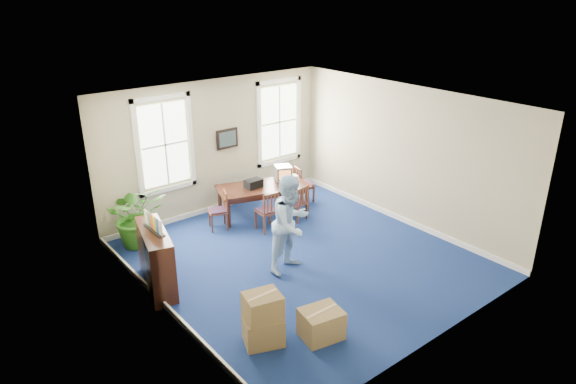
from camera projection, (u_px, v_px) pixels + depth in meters
floor at (302, 258)px, 10.48m from camera, size 6.50×6.50×0.00m
ceiling at (304, 103)px, 9.27m from camera, size 6.50×6.50×0.00m
wall_back at (216, 147)px, 12.22m from camera, size 6.50×0.00×6.50m
wall_front at (446, 249)px, 7.52m from camera, size 6.50×0.00×6.50m
wall_left at (159, 229)px, 8.14m from camera, size 0.00×6.50×6.50m
wall_right at (405, 155)px, 11.60m from camera, size 0.00×6.50×6.50m
baseboard_back at (220, 206)px, 12.79m from camera, size 6.00×0.04×0.12m
baseboard_left at (169, 309)px, 8.74m from camera, size 0.04×6.50×0.12m
baseboard_right at (398, 217)px, 12.17m from camera, size 0.04×6.50×0.12m
window_left at (165, 145)px, 11.35m from camera, size 1.40×0.12×2.20m
window_right at (279, 122)px, 13.19m from camera, size 1.40×0.12×2.20m
wall_picture at (227, 139)px, 12.30m from camera, size 0.58×0.06×0.48m
conference_table at (263, 200)px, 12.36m from camera, size 2.35×1.56×0.74m
crt_tv at (283, 173)px, 12.56m from camera, size 0.52×0.54×0.35m
game_console at (294, 176)px, 12.75m from camera, size 0.20×0.23×0.05m
equipment_bag at (253, 183)px, 12.08m from camera, size 0.42×0.28×0.20m
chair_near_left at (267, 210)px, 11.53m from camera, size 0.46×0.46×0.96m
chair_near_right at (297, 202)px, 12.06m from camera, size 0.45×0.45×0.87m
chair_end_left at (218, 210)px, 11.59m from camera, size 0.52×0.52×0.89m
chair_end_right at (304, 184)px, 13.06m from camera, size 0.49×0.49×0.94m
man at (291, 224)px, 9.75m from camera, size 1.09×0.92×1.95m
credenza at (156, 258)px, 9.32m from camera, size 0.78×1.54×1.17m
brochure_rack at (153, 221)px, 9.06m from camera, size 0.25×0.74×0.32m
potted_plant at (137, 215)px, 10.80m from camera, size 1.43×1.31×1.37m
cardboard_boxes at (270, 309)px, 8.08m from camera, size 1.98×1.98×0.91m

